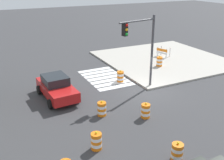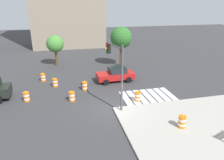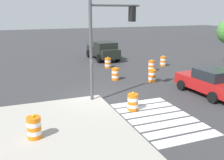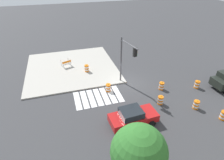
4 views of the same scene
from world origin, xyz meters
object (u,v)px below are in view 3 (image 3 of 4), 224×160
Objects in this scene: sports_car at (209,82)px; traffic_barrel_near_corner at (163,61)px; traffic_barrel_crosswalk_end at (115,74)px; traffic_barrel_median_near at (151,66)px; traffic_barrel_far_curb at (133,102)px; traffic_barrel_lane_center at (152,76)px; traffic_barrel_on_sidewalk at (34,127)px; traffic_barrel_median_far at (108,63)px; pickup_truck at (104,51)px; traffic_light_pole at (109,32)px.

sports_car reaches higher than traffic_barrel_near_corner.
traffic_barrel_crosswalk_end is 4.31m from traffic_barrel_median_near.
traffic_barrel_near_corner is at bearing 140.14° from traffic_barrel_far_curb.
traffic_barrel_lane_center is at bearing 58.05° from traffic_barrel_crosswalk_end.
traffic_barrel_on_sidewalk reaches higher than traffic_barrel_near_corner.
traffic_barrel_near_corner is 2.48m from traffic_barrel_median_near.
sports_car is 9.94m from traffic_barrel_median_far.
traffic_barrel_crosswalk_end is (8.00, -1.89, -0.52)m from pickup_truck.
sports_car is 4.32× the size of traffic_barrel_lane_center.
traffic_barrel_lane_center is at bearing 124.46° from traffic_barrel_on_sidewalk.
traffic_barrel_far_curb is 5.32m from traffic_barrel_on_sidewalk.
pickup_truck is 17.65m from traffic_barrel_on_sidewalk.
traffic_barrel_near_corner is at bearing 130.10° from traffic_light_pole.
pickup_truck is 5.09× the size of traffic_barrel_far_curb.
pickup_truck reaches higher than traffic_barrel_far_curb.
traffic_barrel_median_near is at bearing 150.98° from traffic_barrel_lane_center.
traffic_barrel_crosswalk_end is 1.00× the size of traffic_barrel_median_far.
traffic_barrel_median_near is at bearing 111.59° from traffic_barrel_crosswalk_end.
traffic_light_pole reaches higher than traffic_barrel_median_near.
sports_car is at bearing 101.85° from traffic_barrel_on_sidewalk.
traffic_barrel_far_curb is 1.00× the size of traffic_barrel_lane_center.
pickup_truck is 4.04m from traffic_barrel_median_far.
traffic_barrel_median_far is at bearing -165.85° from traffic_barrel_lane_center.
traffic_barrel_on_sidewalk is at bearing -78.15° from sports_car.
traffic_barrel_median_far is (-2.53, -3.09, 0.00)m from traffic_barrel_median_near.
pickup_truck is at bearing -161.73° from traffic_barrel_median_near.
traffic_barrel_median_far is 1.00× the size of traffic_barrel_far_curb.
sports_car is at bearing 18.94° from traffic_barrel_median_far.
traffic_barrel_on_sidewalk is at bearing -28.43° from pickup_truck.
traffic_barrel_on_sidewalk is (7.51, -6.51, 0.15)m from traffic_barrel_crosswalk_end.
traffic_barrel_crosswalk_end is at bearing -68.41° from traffic_barrel_median_near.
traffic_barrel_near_corner is at bearing 129.89° from traffic_barrel_on_sidewalk.
traffic_barrel_median_near is 1.00× the size of traffic_barrel_lane_center.
traffic_barrel_near_corner is 1.00× the size of traffic_barrel_on_sidewalk.
traffic_barrel_on_sidewalk is at bearing -50.47° from traffic_light_pole.
traffic_barrel_lane_center is (3.04, -1.69, 0.00)m from traffic_barrel_median_near.
traffic_light_pole is at bearing -27.22° from traffic_barrel_crosswalk_end.
traffic_barrel_crosswalk_end is 1.00× the size of traffic_barrel_far_curb.
traffic_light_pole is (2.27, -4.24, 3.46)m from traffic_barrel_lane_center.
traffic_barrel_near_corner is at bearing 139.97° from traffic_barrel_lane_center.
sports_car is 4.32× the size of traffic_barrel_near_corner.
traffic_barrel_median_far is 9.03m from traffic_light_pole.
pickup_truck is 8.24m from traffic_barrel_crosswalk_end.
pickup_truck is at bearing 165.96° from traffic_barrel_median_far.
traffic_light_pole is (6.71, -7.97, 3.46)m from traffic_barrel_near_corner.
traffic_barrel_crosswalk_end and traffic_barrel_median_near have the same top height.
traffic_barrel_median_near is at bearing 130.86° from traffic_barrel_on_sidewalk.
traffic_barrel_median_far and traffic_barrel_far_curb have the same top height.
traffic_light_pole is at bearing -17.99° from pickup_truck.
traffic_barrel_median_far is 1.00× the size of traffic_barrel_lane_center.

